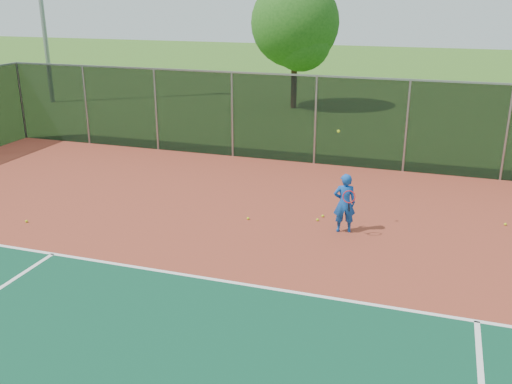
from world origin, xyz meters
TOP-DOWN VIEW (x-y plane):
  - court_apron at (0.00, 2.00)m, footprint 30.00×20.00m
  - fence_back at (0.00, 12.00)m, footprint 30.00×0.06m
  - tennis_player at (-1.00, 6.35)m, footprint 0.62×0.66m
  - practice_ball_0 at (-1.75, 6.82)m, footprint 0.07×0.07m
  - practice_ball_1 at (-8.83, 4.39)m, footprint 0.07×0.07m
  - practice_ball_2 at (-1.67, 7.12)m, footprint 0.07×0.07m
  - practice_ball_5 at (-3.48, 6.34)m, footprint 0.07×0.07m
  - practice_ball_6 at (2.85, 8.00)m, footprint 0.07×0.07m
  - tree_back_left at (-6.15, 21.59)m, footprint 4.36×4.36m

SIDE VIEW (x-z plane):
  - court_apron at x=0.00m, z-range 0.00..0.02m
  - practice_ball_0 at x=-1.75m, z-range 0.02..0.09m
  - practice_ball_1 at x=-8.83m, z-range 0.02..0.09m
  - practice_ball_2 at x=-1.67m, z-range 0.02..0.09m
  - practice_ball_5 at x=-3.48m, z-range 0.02..0.09m
  - practice_ball_6 at x=2.85m, z-range 0.02..0.09m
  - tennis_player at x=-1.00m, z-range -0.49..2.03m
  - fence_back at x=0.00m, z-range 0.05..3.08m
  - tree_back_left at x=-6.15m, z-range 0.82..7.22m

